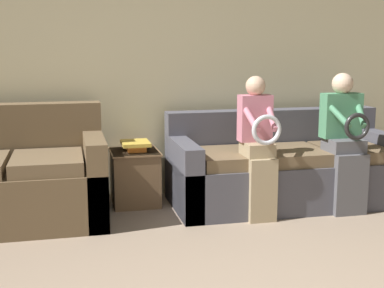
{
  "coord_description": "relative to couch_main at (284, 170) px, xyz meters",
  "views": [
    {
      "loc": [
        -0.9,
        -1.84,
        1.41
      ],
      "look_at": [
        -0.03,
        1.86,
        0.71
      ],
      "focal_mm": 50.0,
      "sensor_mm": 36.0,
      "label": 1
    }
  ],
  "objects": [
    {
      "name": "wall_back",
      "position": [
        -1.0,
        0.55,
        0.97
      ],
      "size": [
        7.83,
        0.06,
        2.55
      ],
      "color": "beige",
      "rests_on": "ground_plane"
    },
    {
      "name": "couch_main",
      "position": [
        0.0,
        0.0,
        0.0
      ],
      "size": [
        2.05,
        0.89,
        0.82
      ],
      "color": "#4C4C56",
      "rests_on": "ground_plane"
    },
    {
      "name": "couch_side",
      "position": [
        -2.36,
        -0.02,
        0.03
      ],
      "size": [
        1.48,
        0.91,
        0.93
      ],
      "color": "brown",
      "rests_on": "ground_plane"
    },
    {
      "name": "child_left_seated",
      "position": [
        -0.39,
        -0.36,
        0.34
      ],
      "size": [
        0.27,
        0.37,
        1.17
      ],
      "color": "tan",
      "rests_on": "ground_plane"
    },
    {
      "name": "child_right_seated",
      "position": [
        0.39,
        -0.36,
        0.34
      ],
      "size": [
        0.34,
        0.38,
        1.18
      ],
      "color": "#56565B",
      "rests_on": "ground_plane"
    },
    {
      "name": "side_shelf",
      "position": [
        -1.33,
        0.26,
        -0.05
      ],
      "size": [
        0.43,
        0.49,
        0.49
      ],
      "color": "brown",
      "rests_on": "ground_plane"
    },
    {
      "name": "book_stack",
      "position": [
        -1.32,
        0.26,
        0.23
      ],
      "size": [
        0.24,
        0.3,
        0.09
      ],
      "color": "orange",
      "rests_on": "side_shelf"
    }
  ]
}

